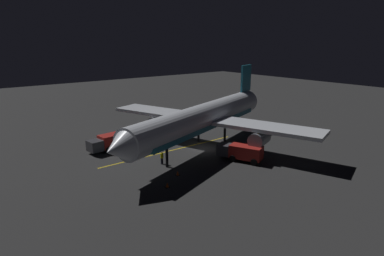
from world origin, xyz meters
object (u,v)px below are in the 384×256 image
object	(u,v)px
baggage_truck	(108,143)
traffic_cone_near_left	(167,145)
traffic_cone_under_wing	(157,144)
airliner	(205,118)
ground_crew_worker	(162,158)
traffic_cone_far	(167,185)
traffic_cone_near_right	(178,173)
catering_truck	(241,152)

from	to	relation	value
baggage_truck	traffic_cone_near_left	xyz separation A→B (m)	(-3.66, -7.70, -0.95)
traffic_cone_near_left	traffic_cone_under_wing	size ratio (longest dim) A/B	1.00
airliner	traffic_cone_under_wing	bearing A→B (deg)	45.31
airliner	baggage_truck	xyz separation A→B (m)	(7.69, 11.83, -3.38)
ground_crew_worker	traffic_cone_far	xyz separation A→B (m)	(-6.23, 3.44, -0.64)
baggage_truck	traffic_cone_near_right	xyz separation A→B (m)	(-13.70, -2.45, -0.95)
baggage_truck	traffic_cone_near_left	distance (m)	8.58
traffic_cone_near_right	traffic_cone_far	distance (m)	3.44
catering_truck	baggage_truck	bearing A→B (deg)	39.04
baggage_truck	traffic_cone_far	xyz separation A→B (m)	(-15.66, 0.38, -0.95)
airliner	catering_truck	world-z (taller)	airliner
traffic_cone_far	traffic_cone_near_right	bearing A→B (deg)	-55.33
ground_crew_worker	traffic_cone_near_right	distance (m)	4.36
traffic_cone_near_right	airliner	bearing A→B (deg)	-57.34
baggage_truck	traffic_cone_near_right	size ratio (longest dim) A/B	10.23
traffic_cone_near_left	traffic_cone_far	xyz separation A→B (m)	(-11.99, 8.07, 0.00)
ground_crew_worker	traffic_cone_under_wing	bearing A→B (deg)	-28.28
ground_crew_worker	traffic_cone_far	bearing A→B (deg)	151.10
airliner	traffic_cone_near_right	distance (m)	11.95
catering_truck	ground_crew_worker	distance (m)	10.54
catering_truck	traffic_cone_under_wing	size ratio (longest dim) A/B	11.49
traffic_cone_under_wing	traffic_cone_near_right	bearing A→B (deg)	158.93
airliner	ground_crew_worker	size ratio (longest dim) A/B	21.61
baggage_truck	traffic_cone_far	distance (m)	15.69
catering_truck	traffic_cone_under_wing	world-z (taller)	catering_truck
baggage_truck	traffic_cone_under_wing	xyz separation A→B (m)	(-2.63, -6.72, -0.95)
airliner	traffic_cone_near_right	world-z (taller)	airliner
traffic_cone_near_left	traffic_cone_near_right	xyz separation A→B (m)	(-10.03, 5.24, 0.00)
ground_crew_worker	traffic_cone_far	world-z (taller)	ground_crew_worker
airliner	ground_crew_worker	world-z (taller)	airliner
traffic_cone_near_right	ground_crew_worker	bearing A→B (deg)	-8.11
traffic_cone_near_left	traffic_cone_under_wing	world-z (taller)	same
catering_truck	traffic_cone_under_wing	xyz separation A→B (m)	(12.25, 5.35, -0.90)
airliner	traffic_cone_near_left	distance (m)	7.21
baggage_truck	traffic_cone_near_left	size ratio (longest dim) A/B	10.23
airliner	baggage_truck	distance (m)	14.51
baggage_truck	catering_truck	xyz separation A→B (m)	(-14.88, -12.07, -0.05)
ground_crew_worker	traffic_cone_near_right	bearing A→B (deg)	171.89
traffic_cone_near_left	traffic_cone_near_right	world-z (taller)	same
traffic_cone_near_right	traffic_cone_far	size ratio (longest dim) A/B	1.00
traffic_cone_near_right	traffic_cone_under_wing	distance (m)	11.86
baggage_truck	traffic_cone_under_wing	distance (m)	7.28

